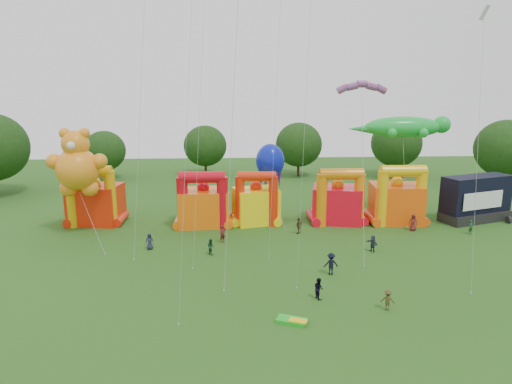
{
  "coord_description": "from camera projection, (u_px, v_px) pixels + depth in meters",
  "views": [
    {
      "loc": [
        -3.75,
        -23.25,
        15.34
      ],
      "look_at": [
        -1.52,
        18.0,
        5.99
      ],
      "focal_mm": 32.0,
      "sensor_mm": 36.0,
      "label": 1
    }
  ],
  "objects": [
    {
      "name": "ground",
      "position": [
        299.0,
        362.0,
        26.23
      ],
      "size": [
        160.0,
        160.0,
        0.0
      ],
      "primitive_type": "plane",
      "color": "#255116",
      "rests_on": "ground"
    },
    {
      "name": "tree_ring",
      "position": [
        278.0,
        256.0,
        25.4
      ],
      "size": [
        126.53,
        128.66,
        12.07
      ],
      "color": "#352314",
      "rests_on": "ground"
    },
    {
      "name": "bouncy_castle_0",
      "position": [
        95.0,
        201.0,
        52.71
      ],
      "size": [
        6.13,
        5.2,
        7.04
      ],
      "color": "red",
      "rests_on": "ground"
    },
    {
      "name": "bouncy_castle_1",
      "position": [
        203.0,
        204.0,
        52.02
      ],
      "size": [
        5.9,
        4.83,
        6.54
      ],
      "color": "orange",
      "rests_on": "ground"
    },
    {
      "name": "bouncy_castle_2",
      "position": [
        256.0,
        203.0,
        52.84
      ],
      "size": [
        5.65,
        4.96,
        6.35
      ],
      "color": "yellow",
      "rests_on": "ground"
    },
    {
      "name": "bouncy_castle_3",
      "position": [
        338.0,
        201.0,
        53.22
      ],
      "size": [
        6.43,
        5.6,
        6.65
      ],
      "color": "red",
      "rests_on": "ground"
    },
    {
      "name": "bouncy_castle_4",
      "position": [
        397.0,
        200.0,
        53.11
      ],
      "size": [
        6.16,
        5.14,
        7.05
      ],
      "color": "#FA530D",
      "rests_on": "ground"
    },
    {
      "name": "stage_trailer",
      "position": [
        476.0,
        199.0,
        54.04
      ],
      "size": [
        9.12,
        5.79,
        5.42
      ],
      "color": "black",
      "rests_on": "ground"
    },
    {
      "name": "teddy_bear_kite",
      "position": [
        85.0,
        194.0,
        46.79
      ],
      "size": [
        7.37,
        9.04,
        11.54
      ],
      "color": "orange",
      "rests_on": "ground"
    },
    {
      "name": "gecko_kite",
      "position": [
        404.0,
        151.0,
        54.43
      ],
      "size": [
        12.6,
        8.26,
        12.26
      ],
      "color": "green",
      "rests_on": "ground"
    },
    {
      "name": "octopus_kite",
      "position": [
        273.0,
        180.0,
        55.08
      ],
      "size": [
        3.53,
        9.19,
        8.91
      ],
      "color": "#0B1BAC",
      "rests_on": "ground"
    },
    {
      "name": "parafoil_kites",
      "position": [
        230.0,
        121.0,
        40.21
      ],
      "size": [
        24.53,
        13.52,
        31.56
      ],
      "color": "#EC3F0B",
      "rests_on": "ground"
    },
    {
      "name": "diamond_kites",
      "position": [
        278.0,
        66.0,
        35.96
      ],
      "size": [
        24.47,
        18.31,
        39.32
      ],
      "color": "red",
      "rests_on": "ground"
    },
    {
      "name": "folded_kite_bundle",
      "position": [
        292.0,
        321.0,
        30.64
      ],
      "size": [
        2.23,
        1.69,
        0.31
      ],
      "color": "green",
      "rests_on": "ground"
    },
    {
      "name": "spectator_0",
      "position": [
        150.0,
        241.0,
        44.46
      ],
      "size": [
        0.82,
        0.55,
        1.64
      ],
      "primitive_type": "imported",
      "rotation": [
        0.0,
        0.0,
        0.03
      ],
      "color": "#212538",
      "rests_on": "ground"
    },
    {
      "name": "spectator_1",
      "position": [
        223.0,
        234.0,
        46.46
      ],
      "size": [
        0.79,
        0.75,
        1.81
      ],
      "primitive_type": "imported",
      "rotation": [
        0.0,
        0.0,
        0.68
      ],
      "color": "#5A191A",
      "rests_on": "ground"
    },
    {
      "name": "spectator_2",
      "position": [
        211.0,
        247.0,
        43.17
      ],
      "size": [
        0.9,
        0.94,
        1.53
      ],
      "primitive_type": "imported",
      "rotation": [
        0.0,
        0.0,
        2.18
      ],
      "color": "#183D26",
      "rests_on": "ground"
    },
    {
      "name": "spectator_3",
      "position": [
        331.0,
        264.0,
        38.42
      ],
      "size": [
        1.26,
        0.76,
        1.9
      ],
      "primitive_type": "imported",
      "rotation": [
        0.0,
        0.0,
        3.19
      ],
      "color": "black",
      "rests_on": "ground"
    },
    {
      "name": "spectator_4",
      "position": [
        299.0,
        226.0,
        49.32
      ],
      "size": [
        1.06,
        1.02,
        1.78
      ],
      "primitive_type": "imported",
      "rotation": [
        0.0,
        0.0,
        3.88
      ],
      "color": "#403419",
      "rests_on": "ground"
    },
    {
      "name": "spectator_5",
      "position": [
        372.0,
        243.0,
        43.9
      ],
      "size": [
        1.11,
        1.55,
        1.61
      ],
      "primitive_type": "imported",
      "rotation": [
        0.0,
        0.0,
        5.19
      ],
      "color": "#2A2A46",
      "rests_on": "ground"
    },
    {
      "name": "spectator_6",
      "position": [
        413.0,
        222.0,
        50.33
      ],
      "size": [
        1.09,
        0.95,
        1.88
      ],
      "primitive_type": "imported",
      "rotation": [
        0.0,
        0.0,
        5.82
      ],
      "color": "maroon",
      "rests_on": "ground"
    },
    {
      "name": "spectator_7",
      "position": [
        471.0,
        227.0,
        49.2
      ],
      "size": [
        0.67,
        0.59,
        1.55
      ],
      "primitive_type": "imported",
      "rotation": [
        0.0,
        0.0,
        0.47
      ],
      "color": "#1C4626",
      "rests_on": "ground"
    },
    {
      "name": "spectator_8",
      "position": [
        319.0,
        288.0,
        34.02
      ],
      "size": [
        0.84,
        0.95,
        1.63
      ],
      "primitive_type": "imported",
      "rotation": [
        0.0,
        0.0,
        1.9
      ],
      "color": "black",
      "rests_on": "ground"
    },
    {
      "name": "spectator_9",
      "position": [
        388.0,
        300.0,
        32.27
      ],
      "size": [
        1.12,
        0.89,
        1.52
      ],
      "primitive_type": "imported",
      "rotation": [
        0.0,
        0.0,
        2.76
      ],
      "color": "#413C1A",
      "rests_on": "ground"
    }
  ]
}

